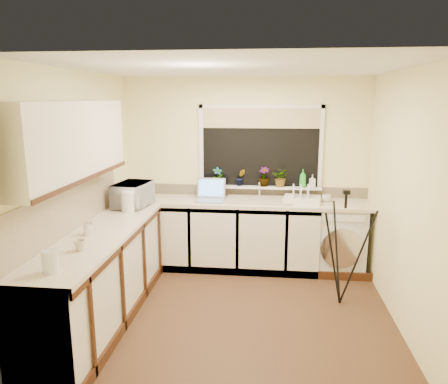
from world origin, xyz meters
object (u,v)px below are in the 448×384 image
(plant_d, at_px, (281,178))
(microwave, at_px, (133,195))
(cup_left, at_px, (80,245))
(washing_machine, at_px, (338,239))
(kettle, at_px, (129,202))
(cup_back, at_px, (327,198))
(plant_b, at_px, (241,177))
(laptop, at_px, (210,195))
(steel_jar, at_px, (88,229))
(glass_jug, at_px, (50,261))
(soap_bottle_green, at_px, (303,178))
(soap_bottle_clear, at_px, (312,181))
(plant_c, at_px, (264,177))
(tripod, at_px, (343,248))
(dish_rack, at_px, (302,200))
(plant_a, at_px, (218,176))

(plant_d, bearing_deg, microwave, -160.21)
(microwave, bearing_deg, cup_left, -171.86)
(washing_machine, relative_size, microwave, 1.64)
(kettle, xyz_separation_m, cup_back, (2.32, 0.73, -0.07))
(cup_left, bearing_deg, plant_b, 60.97)
(laptop, xyz_separation_m, cup_left, (-0.85, -1.96, -0.03))
(laptop, height_order, steel_jar, laptop)
(plant_b, bearing_deg, microwave, -152.31)
(cup_left, bearing_deg, glass_jug, -91.28)
(laptop, height_order, soap_bottle_green, soap_bottle_green)
(microwave, relative_size, soap_bottle_clear, 3.07)
(washing_machine, height_order, glass_jug, glass_jug)
(plant_c, bearing_deg, tripod, -52.18)
(tripod, bearing_deg, soap_bottle_clear, 118.59)
(glass_jug, relative_size, steel_jar, 1.44)
(microwave, height_order, soap_bottle_green, soap_bottle_green)
(dish_rack, bearing_deg, plant_d, 148.81)
(dish_rack, relative_size, steel_jar, 3.72)
(plant_a, relative_size, soap_bottle_clear, 1.43)
(soap_bottle_green, height_order, cup_back, soap_bottle_green)
(kettle, relative_size, plant_a, 0.92)
(steel_jar, relative_size, plant_b, 0.54)
(kettle, relative_size, steel_jar, 1.84)
(dish_rack, height_order, steel_jar, steel_jar)
(plant_c, bearing_deg, glass_jug, -119.95)
(kettle, bearing_deg, glass_jug, -90.18)
(plant_d, bearing_deg, cup_back, -13.55)
(plant_c, relative_size, cup_back, 2.20)
(cup_left, bearing_deg, laptop, 66.53)
(kettle, distance_m, cup_back, 2.44)
(soap_bottle_clear, bearing_deg, kettle, -158.21)
(soap_bottle_green, distance_m, soap_bottle_clear, 0.13)
(glass_jug, bearing_deg, plant_a, 70.71)
(glass_jug, bearing_deg, washing_machine, 44.75)
(plant_d, bearing_deg, dish_rack, -37.90)
(dish_rack, bearing_deg, plant_c, 162.73)
(plant_a, xyz_separation_m, plant_d, (0.83, -0.00, 0.00))
(plant_c, height_order, cup_back, plant_c)
(cup_back, height_order, cup_left, cup_left)
(laptop, xyz_separation_m, dish_rack, (1.16, 0.02, -0.04))
(kettle, bearing_deg, plant_d, 26.43)
(plant_a, height_order, cup_back, plant_a)
(laptop, xyz_separation_m, plant_c, (0.67, 0.23, 0.20))
(dish_rack, distance_m, glass_jug, 3.17)
(laptop, relative_size, plant_c, 1.45)
(dish_rack, xyz_separation_m, tripod, (0.38, -0.90, -0.31))
(soap_bottle_green, bearing_deg, laptop, -168.74)
(washing_machine, xyz_separation_m, tripod, (-0.09, -0.92, 0.20))
(soap_bottle_clear, distance_m, cup_left, 3.06)
(tripod, height_order, steel_jar, tripod)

